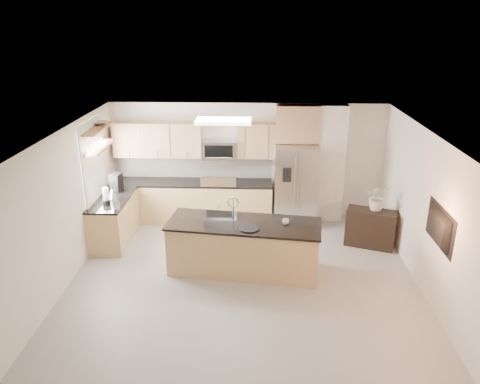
{
  "coord_description": "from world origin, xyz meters",
  "views": [
    {
      "loc": [
        0.21,
        -6.72,
        4.33
      ],
      "look_at": [
        -0.09,
        1.3,
        1.31
      ],
      "focal_mm": 35.0,
      "sensor_mm": 36.0,
      "label": 1
    }
  ],
  "objects_px": {
    "refrigerator": "(295,185)",
    "credenza": "(370,228)",
    "microwave": "(219,149)",
    "platter": "(249,228)",
    "cup": "(286,222)",
    "kettle": "(113,194)",
    "blender": "(106,197)",
    "range": "(220,201)",
    "television": "(434,227)",
    "flower_vase": "(379,191)",
    "bowl": "(101,123)",
    "island": "(244,246)",
    "coffee_maker": "(116,183)"
  },
  "relations": [
    {
      "from": "television",
      "to": "flower_vase",
      "type": "bearing_deg",
      "value": 8.92
    },
    {
      "from": "platter",
      "to": "cup",
      "type": "bearing_deg",
      "value": 18.72
    },
    {
      "from": "range",
      "to": "coffee_maker",
      "type": "bearing_deg",
      "value": -163.29
    },
    {
      "from": "range",
      "to": "television",
      "type": "bearing_deg",
      "value": -41.64
    },
    {
      "from": "bowl",
      "to": "television",
      "type": "height_order",
      "value": "bowl"
    },
    {
      "from": "cup",
      "to": "kettle",
      "type": "height_order",
      "value": "kettle"
    },
    {
      "from": "range",
      "to": "blender",
      "type": "distance_m",
      "value": 2.57
    },
    {
      "from": "flower_vase",
      "to": "television",
      "type": "relative_size",
      "value": 0.72
    },
    {
      "from": "range",
      "to": "coffee_maker",
      "type": "xyz_separation_m",
      "value": [
        -2.09,
        -0.63,
        0.62
      ]
    },
    {
      "from": "island",
      "to": "coffee_maker",
      "type": "relative_size",
      "value": 7.52
    },
    {
      "from": "bowl",
      "to": "flower_vase",
      "type": "bearing_deg",
      "value": -3.41
    },
    {
      "from": "television",
      "to": "cup",
      "type": "bearing_deg",
      "value": 66.85
    },
    {
      "from": "coffee_maker",
      "to": "range",
      "type": "bearing_deg",
      "value": 16.71
    },
    {
      "from": "refrigerator",
      "to": "kettle",
      "type": "relative_size",
      "value": 6.24
    },
    {
      "from": "refrigerator",
      "to": "island",
      "type": "bearing_deg",
      "value": -116.61
    },
    {
      "from": "refrigerator",
      "to": "flower_vase",
      "type": "xyz_separation_m",
      "value": [
        1.53,
        -1.02,
        0.26
      ]
    },
    {
      "from": "range",
      "to": "platter",
      "type": "xyz_separation_m",
      "value": [
        0.7,
        -2.4,
        0.47
      ]
    },
    {
      "from": "microwave",
      "to": "flower_vase",
      "type": "height_order",
      "value": "microwave"
    },
    {
      "from": "platter",
      "to": "blender",
      "type": "xyz_separation_m",
      "value": [
        -2.77,
        1.02,
        0.13
      ]
    },
    {
      "from": "platter",
      "to": "flower_vase",
      "type": "xyz_separation_m",
      "value": [
        2.49,
        1.34,
        0.21
      ]
    },
    {
      "from": "platter",
      "to": "kettle",
      "type": "distance_m",
      "value": 3.01
    },
    {
      "from": "range",
      "to": "platter",
      "type": "height_order",
      "value": "range"
    },
    {
      "from": "coffee_maker",
      "to": "flower_vase",
      "type": "distance_m",
      "value": 5.3
    },
    {
      "from": "island",
      "to": "coffee_maker",
      "type": "xyz_separation_m",
      "value": [
        -2.7,
        1.53,
        0.63
      ]
    },
    {
      "from": "bowl",
      "to": "platter",
      "type": "bearing_deg",
      "value": -29.42
    },
    {
      "from": "platter",
      "to": "flower_vase",
      "type": "bearing_deg",
      "value": 28.24
    },
    {
      "from": "kettle",
      "to": "cup",
      "type": "bearing_deg",
      "value": -17.49
    },
    {
      "from": "island",
      "to": "cup",
      "type": "xyz_separation_m",
      "value": [
        0.73,
        -0.03,
        0.51
      ]
    },
    {
      "from": "range",
      "to": "television",
      "type": "relative_size",
      "value": 1.06
    },
    {
      "from": "blender",
      "to": "kettle",
      "type": "bearing_deg",
      "value": 78.92
    },
    {
      "from": "refrigerator",
      "to": "credenza",
      "type": "relative_size",
      "value": 1.87
    },
    {
      "from": "microwave",
      "to": "blender",
      "type": "height_order",
      "value": "microwave"
    },
    {
      "from": "blender",
      "to": "credenza",
      "type": "bearing_deg",
      "value": 3.0
    },
    {
      "from": "microwave",
      "to": "platter",
      "type": "xyz_separation_m",
      "value": [
        0.7,
        -2.53,
        -0.69
      ]
    },
    {
      "from": "range",
      "to": "cup",
      "type": "height_order",
      "value": "range"
    },
    {
      "from": "range",
      "to": "blender",
      "type": "bearing_deg",
      "value": -146.24
    },
    {
      "from": "cup",
      "to": "kettle",
      "type": "bearing_deg",
      "value": 162.51
    },
    {
      "from": "credenza",
      "to": "kettle",
      "type": "relative_size",
      "value": 3.34
    },
    {
      "from": "bowl",
      "to": "island",
      "type": "bearing_deg",
      "value": -26.49
    },
    {
      "from": "microwave",
      "to": "coffee_maker",
      "type": "xyz_separation_m",
      "value": [
        -2.09,
        -0.75,
        -0.53
      ]
    },
    {
      "from": "microwave",
      "to": "bowl",
      "type": "height_order",
      "value": "bowl"
    },
    {
      "from": "microwave",
      "to": "island",
      "type": "height_order",
      "value": "microwave"
    },
    {
      "from": "platter",
      "to": "bowl",
      "type": "relative_size",
      "value": 0.98
    },
    {
      "from": "range",
      "to": "cup",
      "type": "bearing_deg",
      "value": -58.72
    },
    {
      "from": "credenza",
      "to": "blender",
      "type": "bearing_deg",
      "value": -157.66
    },
    {
      "from": "blender",
      "to": "coffee_maker",
      "type": "height_order",
      "value": "coffee_maker"
    },
    {
      "from": "microwave",
      "to": "cup",
      "type": "bearing_deg",
      "value": -60.11
    },
    {
      "from": "microwave",
      "to": "coffee_maker",
      "type": "distance_m",
      "value": 2.29
    },
    {
      "from": "cup",
      "to": "platter",
      "type": "bearing_deg",
      "value": -161.28
    },
    {
      "from": "television",
      "to": "bowl",
      "type": "bearing_deg",
      "value": 67.55
    }
  ]
}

